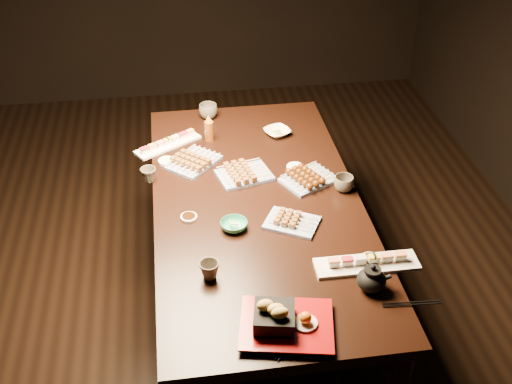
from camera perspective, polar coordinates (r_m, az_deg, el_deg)
ground at (r=3.36m, az=-5.10°, el=-10.37°), size 5.00×5.00×0.00m
dining_table at (r=3.02m, az=0.14°, el=-6.68°), size 1.29×1.96×0.75m
sushi_platter_near at (r=2.49m, az=9.85°, el=-6.03°), size 0.40×0.11×0.05m
sushi_platter_far at (r=3.21m, az=-7.85°, el=4.43°), size 0.34×0.26×0.04m
yakitori_plate_center at (r=2.94m, az=-1.05°, el=1.88°), size 0.27×0.23×0.06m
yakitori_plate_right at (r=2.65m, az=3.21°, el=-2.40°), size 0.26×0.24×0.05m
yakitori_plate_left at (r=3.04m, az=-5.57°, el=2.98°), size 0.28×0.29×0.06m
tsukune_plate at (r=2.92m, az=4.72°, el=1.44°), size 0.28×0.26×0.06m
edamame_bowl_green at (r=2.63m, az=-1.97°, el=-2.98°), size 0.13×0.13×0.03m
edamame_bowl_cream at (r=3.28m, az=1.89°, el=5.35°), size 0.16×0.16×0.03m
tempura_tray at (r=2.20m, az=2.75°, el=-11.00°), size 0.36×0.31×0.12m
teacup_near_left at (r=2.40m, az=-4.17°, el=-6.95°), size 0.10×0.10×0.07m
teacup_mid_right at (r=2.87m, az=7.81°, el=0.75°), size 0.10×0.10×0.07m
teacup_far_left at (r=2.95m, az=-9.53°, el=1.52°), size 0.10×0.10×0.07m
teacup_far_right at (r=3.43m, az=-4.27°, el=7.18°), size 0.13×0.13×0.08m
teapot at (r=2.38m, az=10.25°, el=-7.47°), size 0.14×0.14×0.11m
condiment_bottle at (r=3.21m, az=-4.20°, el=5.71°), size 0.05×0.05×0.14m
sauce_dish_west at (r=2.71m, az=-5.99°, el=-2.25°), size 0.07×0.07×0.01m
sauce_dish_east at (r=3.01m, az=3.52°, el=2.18°), size 0.11×0.11×0.01m
sauce_dish_se at (r=2.52m, az=10.15°, el=-6.00°), size 0.12×0.12×0.01m
sauce_dish_nw at (r=3.08m, az=-7.95°, el=2.72°), size 0.10×0.10×0.01m
chopsticks_near at (r=2.20m, az=3.43°, el=-13.07°), size 0.16×0.16×0.01m
chopsticks_se at (r=2.38m, az=13.69°, el=-9.63°), size 0.22×0.04×0.01m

